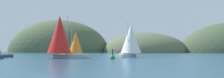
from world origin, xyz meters
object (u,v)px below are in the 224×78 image
object	(u,v)px
sailboat_white_mainsail	(131,40)
channel_buoy	(113,57)
sailboat_red_spinnaker	(60,36)
sailboat_orange_sail	(75,43)

from	to	relation	value
sailboat_white_mainsail	channel_buoy	xyz separation A→B (m)	(-2.85, -13.07, -4.30)
sailboat_red_spinnaker	sailboat_white_mainsail	size ratio (longest dim) A/B	1.04
sailboat_white_mainsail	channel_buoy	world-z (taller)	sailboat_white_mainsail
sailboat_orange_sail	sailboat_white_mainsail	distance (m)	18.38
sailboat_orange_sail	sailboat_white_mainsail	world-z (taller)	sailboat_white_mainsail
sailboat_orange_sail	channel_buoy	xyz separation A→B (m)	(14.54, -18.99, -3.71)
sailboat_red_spinnaker	sailboat_white_mainsail	distance (m)	19.36
sailboat_white_mainsail	channel_buoy	bearing A→B (deg)	-102.31
sailboat_red_spinnaker	channel_buoy	bearing A→B (deg)	-3.80
sailboat_red_spinnaker	channel_buoy	distance (m)	13.04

